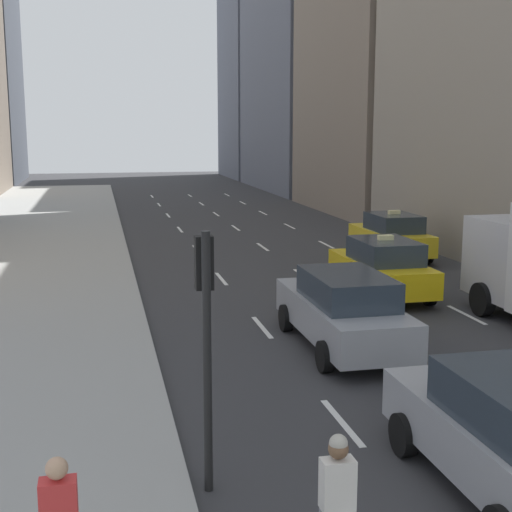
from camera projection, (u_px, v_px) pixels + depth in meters
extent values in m
cube|color=#9E9E99|center=(26.00, 250.00, 28.84)|extent=(8.00, 66.00, 0.15)
cube|color=white|center=(342.00, 422.00, 12.05)|extent=(0.12, 2.00, 0.01)
cube|color=white|center=(262.00, 327.00, 17.81)|extent=(0.12, 2.00, 0.01)
cube|color=white|center=(221.00, 279.00, 23.58)|extent=(0.12, 2.00, 0.01)
cube|color=white|center=(197.00, 249.00, 29.34)|extent=(0.12, 2.00, 0.01)
cube|color=white|center=(180.00, 230.00, 35.11)|extent=(0.12, 2.00, 0.01)
cube|color=white|center=(168.00, 215.00, 40.87)|extent=(0.12, 2.00, 0.01)
cube|color=white|center=(159.00, 205.00, 46.64)|extent=(0.12, 2.00, 0.01)
cube|color=white|center=(152.00, 196.00, 52.41)|extent=(0.12, 2.00, 0.01)
cube|color=white|center=(492.00, 408.00, 12.64)|extent=(0.12, 2.00, 0.01)
cube|color=white|center=(367.00, 321.00, 18.41)|extent=(0.12, 2.00, 0.01)
cube|color=white|center=(303.00, 275.00, 24.17)|extent=(0.12, 2.00, 0.01)
cube|color=white|center=(263.00, 247.00, 29.94)|extent=(0.12, 2.00, 0.01)
cube|color=white|center=(236.00, 228.00, 35.71)|extent=(0.12, 2.00, 0.01)
cube|color=white|center=(216.00, 214.00, 41.47)|extent=(0.12, 2.00, 0.01)
cube|color=white|center=(201.00, 204.00, 47.24)|extent=(0.12, 2.00, 0.01)
cube|color=white|center=(190.00, 196.00, 53.00)|extent=(0.12, 2.00, 0.01)
cube|color=white|center=(466.00, 315.00, 19.01)|extent=(0.12, 2.00, 0.01)
cube|color=white|center=(380.00, 271.00, 24.77)|extent=(0.12, 2.00, 0.01)
cube|color=white|center=(326.00, 245.00, 30.54)|extent=(0.12, 2.00, 0.01)
cube|color=white|center=(290.00, 226.00, 36.30)|extent=(0.12, 2.00, 0.01)
cube|color=white|center=(263.00, 213.00, 42.07)|extent=(0.12, 2.00, 0.01)
cube|color=white|center=(243.00, 203.00, 47.84)|extent=(0.12, 2.00, 0.01)
cube|color=white|center=(227.00, 195.00, 53.60)|extent=(0.12, 2.00, 0.01)
cube|color=slate|center=(298.00, 29.00, 56.69)|extent=(6.00, 17.35, 25.45)
cube|color=slate|center=(256.00, 32.00, 71.20)|extent=(6.00, 11.59, 28.83)
cube|color=yellow|center=(390.00, 240.00, 27.29)|extent=(1.80, 4.40, 0.76)
cube|color=#28333D|center=(394.00, 222.00, 26.91)|extent=(1.58, 2.29, 0.64)
cube|color=#F2E599|center=(394.00, 212.00, 26.84)|extent=(0.44, 0.20, 0.14)
cylinder|color=black|center=(355.00, 245.00, 28.47)|extent=(0.22, 0.66, 0.66)
cylinder|color=black|center=(397.00, 243.00, 28.86)|extent=(0.22, 0.66, 0.66)
cylinder|color=black|center=(382.00, 256.00, 25.85)|extent=(0.22, 0.66, 0.66)
cylinder|color=black|center=(428.00, 255.00, 26.24)|extent=(0.22, 0.66, 0.66)
cube|color=yellow|center=(381.00, 273.00, 21.04)|extent=(1.80, 4.40, 0.76)
cube|color=#28333D|center=(385.00, 251.00, 20.67)|extent=(1.58, 2.29, 0.64)
cube|color=#F2E599|center=(386.00, 237.00, 20.60)|extent=(0.44, 0.20, 0.14)
cylinder|color=black|center=(337.00, 277.00, 22.23)|extent=(0.22, 0.66, 0.66)
cylinder|color=black|center=(391.00, 275.00, 22.61)|extent=(0.22, 0.66, 0.66)
cylinder|color=black|center=(369.00, 297.00, 19.61)|extent=(0.22, 0.66, 0.66)
cylinder|color=black|center=(429.00, 294.00, 19.99)|extent=(0.22, 0.66, 0.66)
cube|color=#9EA0A5|center=(509.00, 444.00, 9.59)|extent=(1.80, 4.44, 0.77)
cylinder|color=black|center=(404.00, 435.00, 10.79)|extent=(0.22, 0.66, 0.66)
cylinder|color=black|center=(510.00, 424.00, 11.17)|extent=(0.22, 0.66, 0.66)
cube|color=#9EA0A5|center=(342.00, 316.00, 16.09)|extent=(1.80, 4.97, 0.79)
cube|color=#28333D|center=(347.00, 288.00, 15.68)|extent=(1.58, 2.59, 0.64)
cylinder|color=black|center=(286.00, 318.00, 17.45)|extent=(0.22, 0.66, 0.66)
cylinder|color=black|center=(355.00, 314.00, 17.84)|extent=(0.22, 0.66, 0.66)
cylinder|color=black|center=(325.00, 356.00, 14.49)|extent=(0.22, 0.66, 0.66)
cylinder|color=black|center=(407.00, 351.00, 14.87)|extent=(0.22, 0.66, 0.66)
cube|color=#28333D|center=(498.00, 241.00, 19.94)|extent=(1.90, 0.10, 0.90)
cylinder|color=black|center=(482.00, 299.00, 18.85)|extent=(0.28, 0.90, 0.90)
cube|color=silver|center=(338.00, 484.00, 7.54)|extent=(0.36, 0.22, 0.56)
sphere|color=brown|center=(338.00, 449.00, 7.47)|extent=(0.22, 0.22, 0.22)
sphere|color=#B2AD9E|center=(338.00, 443.00, 7.46)|extent=(0.20, 0.20, 0.20)
cube|color=red|center=(59.00, 507.00, 6.89)|extent=(0.36, 0.22, 0.56)
sphere|color=tan|center=(57.00, 468.00, 6.82)|extent=(0.22, 0.22, 0.22)
cylinder|color=black|center=(207.00, 365.00, 9.48)|extent=(0.12, 0.12, 3.60)
cube|color=black|center=(204.00, 263.00, 9.42)|extent=(0.24, 0.20, 0.72)
sphere|color=red|center=(203.00, 244.00, 9.48)|extent=(0.14, 0.14, 0.14)
sphere|color=#4C3F14|center=(203.00, 261.00, 9.52)|extent=(0.14, 0.14, 0.14)
sphere|color=#198C2D|center=(203.00, 278.00, 9.56)|extent=(0.14, 0.14, 0.14)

